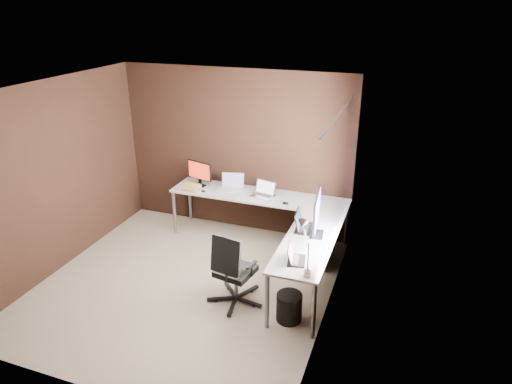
% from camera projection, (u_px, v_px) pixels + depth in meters
% --- Properties ---
extents(room, '(3.60, 3.60, 2.50)m').
position_uv_depth(room, '(207.00, 196.00, 5.31)').
color(room, tan).
rests_on(room, ground).
extents(desk, '(2.65, 2.25, 0.73)m').
position_uv_depth(desk, '(273.00, 214.00, 6.23)').
color(desk, silver).
rests_on(desk, ground).
extents(drawer_pedestal, '(0.42, 0.50, 0.60)m').
position_uv_depth(drawer_pedestal, '(315.00, 242.00, 6.29)').
color(drawer_pedestal, silver).
rests_on(drawer_pedestal, ground).
extents(monitor_left, '(0.43, 0.17, 0.39)m').
position_uv_depth(monitor_left, '(200.00, 172.00, 6.97)').
color(monitor_left, black).
rests_on(monitor_left, desk).
extents(monitor_right, '(0.19, 0.65, 0.53)m').
position_uv_depth(monitor_right, '(317.00, 213.00, 5.47)').
color(monitor_right, black).
rests_on(monitor_right, desk).
extents(laptop_white, '(0.38, 0.31, 0.23)m').
position_uv_depth(laptop_white, '(232.00, 185.00, 6.92)').
color(laptop_white, silver).
rests_on(laptop_white, desk).
extents(laptop_silver, '(0.37, 0.30, 0.22)m').
position_uv_depth(laptop_silver, '(264.00, 193.00, 6.66)').
color(laptop_silver, silver).
rests_on(laptop_silver, desk).
extents(laptop_black_big, '(0.28, 0.37, 0.23)m').
position_uv_depth(laptop_black_big, '(303.00, 225.00, 5.71)').
color(laptop_black_big, black).
rests_on(laptop_black_big, desk).
extents(laptop_black_small, '(0.24, 0.30, 0.18)m').
position_uv_depth(laptop_black_small, '(294.00, 258.00, 5.01)').
color(laptop_black_small, black).
rests_on(laptop_black_small, desk).
extents(book_stack, '(0.28, 0.23, 0.08)m').
position_uv_depth(book_stack, '(192.00, 188.00, 6.87)').
color(book_stack, tan).
rests_on(book_stack, desk).
extents(mouse_left, '(0.09, 0.07, 0.03)m').
position_uv_depth(mouse_left, '(203.00, 191.00, 6.81)').
color(mouse_left, black).
rests_on(mouse_left, desk).
extents(mouse_corner, '(0.11, 0.09, 0.04)m').
position_uv_depth(mouse_corner, '(285.00, 203.00, 6.40)').
color(mouse_corner, black).
rests_on(mouse_corner, desk).
extents(desk_lamp, '(0.19, 0.23, 0.60)m').
position_uv_depth(desk_lamp, '(304.00, 240.00, 4.68)').
color(desk_lamp, slate).
rests_on(desk_lamp, desk).
extents(office_chair, '(0.53, 0.54, 0.95)m').
position_uv_depth(office_chair, '(234.00, 282.00, 5.44)').
color(office_chair, black).
rests_on(office_chair, ground).
extents(wastebasket, '(0.30, 0.30, 0.34)m').
position_uv_depth(wastebasket, '(289.00, 307.00, 5.17)').
color(wastebasket, black).
rests_on(wastebasket, ground).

